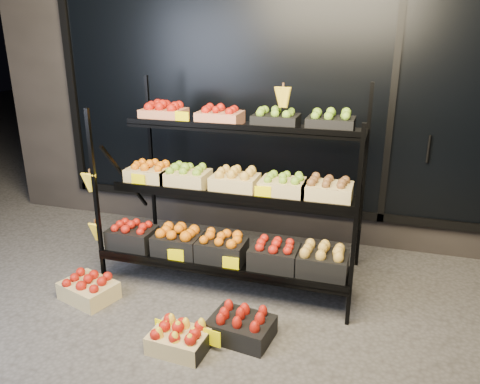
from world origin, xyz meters
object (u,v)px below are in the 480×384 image
(floor_crate_left, at_px, (89,288))
(floor_crate_midright, at_px, (179,338))
(display_rack, at_px, (231,192))
(floor_crate_midleft, at_px, (180,338))

(floor_crate_left, xyz_separation_m, floor_crate_midright, (0.96, -0.37, -0.01))
(floor_crate_midright, bearing_deg, floor_crate_left, 162.41)
(display_rack, height_order, floor_crate_midleft, display_rack)
(display_rack, distance_m, floor_crate_left, 1.38)
(floor_crate_left, distance_m, floor_crate_midleft, 1.04)
(floor_crate_left, distance_m, floor_crate_midright, 1.03)
(display_rack, distance_m, floor_crate_midleft, 1.26)
(floor_crate_left, relative_size, floor_crate_midleft, 1.26)
(floor_crate_midleft, relative_size, floor_crate_midright, 0.99)
(display_rack, height_order, floor_crate_left, display_rack)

